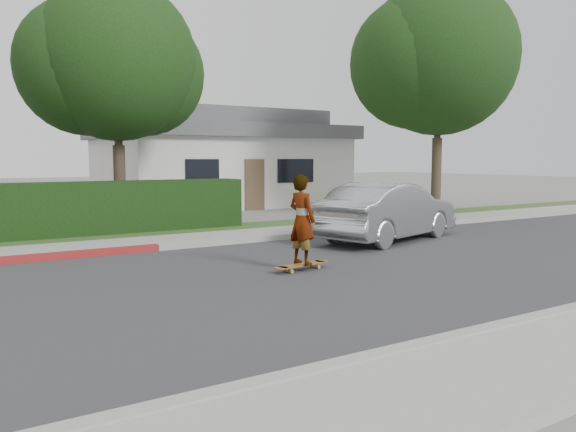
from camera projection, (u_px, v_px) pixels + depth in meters
name	position (u px, v px, depth m)	size (l,w,h in m)	color
ground	(182.00, 292.00, 8.92)	(120.00, 120.00, 0.00)	slate
road	(182.00, 292.00, 8.92)	(60.00, 8.00, 0.01)	#2D2D30
curb_near	(336.00, 369.00, 5.44)	(60.00, 0.20, 0.15)	#9E9E99
sidewalk_near	(400.00, 405.00, 4.68)	(60.00, 1.60, 0.12)	gray
curb_far	(114.00, 251.00, 12.38)	(60.00, 0.20, 0.15)	#9E9E99
sidewalk_far	(104.00, 247.00, 13.14)	(60.00, 1.60, 0.12)	gray
planting_strip	(88.00, 239.00, 14.49)	(60.00, 1.60, 0.10)	#2D4C1E
tree_center	(114.00, 66.00, 16.97)	(5.66, 4.84, 7.44)	#33261C
tree_right	(435.00, 62.00, 20.54)	(6.32, 5.60, 8.56)	#33261C
house	(218.00, 159.00, 26.42)	(10.60, 8.60, 4.30)	beige
skateboard	(302.00, 265.00, 10.60)	(1.30, 0.45, 0.12)	#AE892F
skateboarder	(302.00, 220.00, 10.51)	(0.62, 0.40, 1.69)	white
car_silver	(389.00, 212.00, 14.46)	(1.59, 4.56, 1.50)	#A9ACB1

